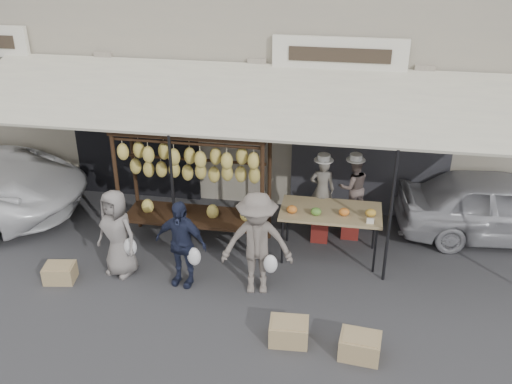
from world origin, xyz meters
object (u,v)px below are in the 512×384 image
(customer_mid, at_px, (181,243))
(crate_near_a, at_px, (289,332))
(produce_table, at_px, (331,213))
(customer_right, at_px, (257,244))
(sedan, at_px, (501,206))
(vendor_right, at_px, (353,187))
(crate_far, at_px, (60,273))
(customer_left, at_px, (117,233))
(crate_near_b, at_px, (360,346))
(vendor_left, at_px, (322,190))
(banana_rack, at_px, (193,165))

(customer_mid, relative_size, crate_near_a, 2.74)
(produce_table, height_order, customer_right, customer_right)
(crate_near_a, xyz_separation_m, sedan, (3.44, 3.51, 0.47))
(vendor_right, bearing_deg, crate_far, 6.73)
(customer_mid, height_order, crate_far, customer_mid)
(customer_right, distance_m, crate_far, 3.30)
(customer_left, xyz_separation_m, crate_near_b, (3.94, -1.34, -0.59))
(customer_left, relative_size, sedan, 0.41)
(customer_right, xyz_separation_m, sedan, (4.09, 2.40, -0.23))
(crate_far, bearing_deg, customer_mid, 8.43)
(produce_table, distance_m, customer_mid, 2.57)
(vendor_left, distance_m, crate_near_a, 2.97)
(crate_near_a, height_order, crate_near_b, crate_near_b)
(banana_rack, relative_size, produce_table, 1.53)
(customer_right, bearing_deg, vendor_right, 45.95)
(customer_right, xyz_separation_m, crate_far, (-3.21, -0.29, -0.71))
(banana_rack, distance_m, vendor_left, 2.31)
(vendor_left, xyz_separation_m, crate_far, (-4.08, -2.02, -0.88))
(customer_mid, xyz_separation_m, sedan, (5.31, 2.40, -0.11))
(customer_mid, bearing_deg, vendor_right, 45.51)
(crate_near_b, relative_size, crate_far, 1.13)
(vendor_left, xyz_separation_m, customer_right, (-0.87, -1.72, -0.17))
(produce_table, xyz_separation_m, crate_near_b, (0.57, -2.42, -0.70))
(customer_mid, xyz_separation_m, customer_right, (1.22, -0.00, 0.12))
(customer_right, distance_m, sedan, 4.74)
(customer_left, relative_size, crate_near_a, 2.79)
(vendor_left, distance_m, customer_right, 1.94)
(vendor_right, height_order, sedan, vendor_right)
(produce_table, xyz_separation_m, vendor_right, (0.35, 0.76, 0.15))
(vendor_left, distance_m, sedan, 3.31)
(crate_near_b, height_order, sedan, sedan)
(crate_near_a, bearing_deg, customer_right, 120.12)
(banana_rack, distance_m, customer_left, 1.68)
(customer_mid, bearing_deg, crate_far, -162.42)
(crate_near_a, bearing_deg, sedan, 45.55)
(banana_rack, height_order, sedan, banana_rack)
(customer_mid, bearing_deg, vendor_left, 48.64)
(vendor_left, height_order, customer_right, customer_right)
(vendor_left, bearing_deg, customer_left, 26.04)
(produce_table, xyz_separation_m, customer_left, (-3.38, -1.08, -0.11))
(customer_left, bearing_deg, banana_rack, 64.57)
(produce_table, distance_m, vendor_right, 0.85)
(customer_right, relative_size, sedan, 0.46)
(customer_left, xyz_separation_m, crate_far, (-0.89, -0.40, -0.61))
(crate_near_a, relative_size, crate_far, 1.13)
(customer_left, xyz_separation_m, sedan, (6.40, 2.30, -0.12))
(vendor_left, bearing_deg, banana_rack, 13.46)
(customer_left, bearing_deg, produce_table, 35.83)
(vendor_left, relative_size, sedan, 0.32)
(vendor_right, relative_size, crate_near_a, 2.09)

